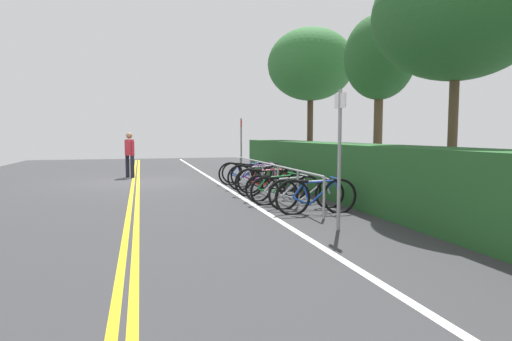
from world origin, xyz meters
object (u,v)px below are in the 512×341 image
object	(u,v)px
sign_post_near	(241,143)
tree_near_left	(311,65)
sign_post_far	(340,147)
bicycle_7	(286,190)
bicycle_9	(316,196)
bike_rack	(270,171)
tree_far_right	(457,15)
bicycle_0	(247,172)
bicycle_6	(277,187)
tree_mid	(380,59)
bicycle_2	(259,175)
bicycle_5	(269,182)
bicycle_3	(258,177)
bicycle_1	(247,173)
bicycle_4	(268,180)
pedestrian	(130,152)
bicycle_8	(307,194)

from	to	relation	value
sign_post_near	tree_near_left	bearing A→B (deg)	114.27
sign_post_near	sign_post_far	bearing A→B (deg)	-1.91
bicycle_7	bicycle_9	world-z (taller)	bicycle_9
bike_rack	tree_far_right	size ratio (longest dim) A/B	1.28
bicycle_9	tree_far_right	distance (m)	4.94
bicycle_0	sign_post_near	xyz separation A→B (m)	(-1.04, 0.04, 0.97)
bicycle_6	tree_mid	world-z (taller)	tree_mid
bicycle_2	tree_near_left	size ratio (longest dim) A/B	0.30
bicycle_9	tree_far_right	bearing A→B (deg)	89.55
bicycle_5	bike_rack	bearing A→B (deg)	160.86
sign_post_far	tree_near_left	distance (m)	10.90
bike_rack	bicycle_3	xyz separation A→B (m)	(-1.06, -0.03, -0.25)
bicycle_1	bicycle_4	size ratio (longest dim) A/B	1.02
bike_rack	tree_mid	size ratio (longest dim) A/B	1.34
bicycle_7	pedestrian	bearing A→B (deg)	-153.57
bicycle_9	pedestrian	size ratio (longest dim) A/B	1.04
bicycle_3	bicycle_6	distance (m)	2.11
pedestrian	tree_far_right	world-z (taller)	tree_far_right
bicycle_5	bicycle_8	bearing A→B (deg)	6.07
bicycle_8	bicycle_9	bearing A→B (deg)	-3.25
bicycle_1	tree_mid	size ratio (longest dim) A/B	0.34
sign_post_far	tree_mid	world-z (taller)	tree_mid
bike_rack	bicycle_8	world-z (taller)	bike_rack
bicycle_8	tree_mid	size ratio (longest dim) A/B	0.33
bicycle_0	tree_mid	bearing A→B (deg)	63.82
bicycle_4	bicycle_7	world-z (taller)	bicycle_4
bicycle_1	tree_far_right	xyz separation A→B (m)	(5.32, 3.33, 3.78)
bicycle_0	bicycle_8	distance (m)	5.30
bicycle_3	bicycle_4	world-z (taller)	bicycle_3
bicycle_5	pedestrian	world-z (taller)	pedestrian
bicycle_7	bicycle_9	bearing A→B (deg)	8.52
bicycle_4	bicycle_8	xyz separation A→B (m)	(2.73, 0.04, -0.02)
bicycle_9	sign_post_far	xyz separation A→B (m)	(1.48, -0.23, 1.05)
bicycle_7	sign_post_near	distance (m)	5.75
bicycle_9	bicycle_1	bearing A→B (deg)	-178.37
bicycle_7	tree_mid	distance (m)	6.03
bike_rack	sign_post_far	world-z (taller)	sign_post_far
bike_rack	bicycle_7	bearing A→B (deg)	-3.91
tree_mid	bicycle_6	bearing A→B (deg)	-61.88
bicycle_7	bicycle_9	xyz separation A→B (m)	(1.29, 0.19, 0.03)
bicycle_7	sign_post_near	world-z (taller)	sign_post_near
bicycle_1	tree_mid	xyz separation A→B (m)	(1.24, 3.93, 3.57)
bike_rack	bicycle_0	bearing A→B (deg)	178.18
bicycle_2	bicycle_7	bearing A→B (deg)	-4.26
sign_post_near	bicycle_3	bearing A→B (deg)	-3.21
bicycle_1	bicycle_8	size ratio (longest dim) A/B	1.05
bicycle_5	bicycle_8	size ratio (longest dim) A/B	1.05
bike_rack	bicycle_9	distance (m)	2.98
bicycle_6	pedestrian	xyz separation A→B (m)	(-6.63, -3.58, 0.64)
bicycle_0	tree_mid	size ratio (longest dim) A/B	0.33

